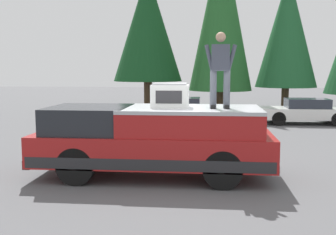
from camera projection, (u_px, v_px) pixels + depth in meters
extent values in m
plane|color=#565659|center=(183.00, 178.00, 9.65)|extent=(90.00, 90.00, 0.00)
cube|color=maroon|center=(153.00, 147.00, 9.69)|extent=(2.00, 5.50, 0.70)
cube|color=#232326|center=(153.00, 155.00, 9.71)|extent=(2.01, 5.39, 0.24)
cube|color=black|center=(90.00, 119.00, 9.76)|extent=(1.84, 1.87, 0.60)
cube|color=maroon|center=(191.00, 122.00, 9.53)|extent=(1.92, 3.19, 0.52)
cube|color=#A8AAAF|center=(191.00, 109.00, 9.49)|extent=(1.94, 3.19, 0.08)
cube|color=#232326|center=(43.00, 156.00, 9.98)|extent=(1.96, 0.16, 0.20)
cube|color=#B2B5BA|center=(269.00, 161.00, 9.46)|extent=(1.96, 0.16, 0.20)
cylinder|color=black|center=(76.00, 166.00, 9.04)|extent=(0.30, 0.84, 0.84)
cylinder|color=black|center=(97.00, 151.00, 10.72)|extent=(0.30, 0.84, 0.84)
cylinder|color=black|center=(223.00, 169.00, 8.73)|extent=(0.30, 0.84, 0.84)
cylinder|color=black|center=(220.00, 153.00, 10.41)|extent=(0.30, 0.84, 0.84)
cube|color=silver|center=(170.00, 96.00, 9.48)|extent=(0.64, 0.84, 0.52)
cube|color=#2D2D30|center=(169.00, 97.00, 9.16)|extent=(0.01, 0.59, 0.29)
cube|color=#99999E|center=(170.00, 84.00, 9.44)|extent=(0.58, 0.76, 0.04)
cylinder|color=#4C515B|center=(227.00, 90.00, 9.20)|extent=(0.15, 0.15, 0.84)
cube|color=black|center=(227.00, 107.00, 9.21)|extent=(0.26, 0.11, 0.08)
cylinder|color=#4C515B|center=(213.00, 90.00, 9.23)|extent=(0.15, 0.15, 0.84)
cube|color=black|center=(213.00, 107.00, 9.24)|extent=(0.26, 0.11, 0.08)
cube|color=#474C5B|center=(220.00, 58.00, 9.13)|extent=(0.24, 0.40, 0.58)
sphere|color=tan|center=(221.00, 37.00, 9.08)|extent=(0.22, 0.22, 0.22)
cylinder|color=#474C5B|center=(232.00, 58.00, 9.08)|extent=(0.09, 0.23, 0.58)
cylinder|color=#474C5B|center=(209.00, 58.00, 9.12)|extent=(0.09, 0.23, 0.58)
cube|color=white|center=(304.00, 113.00, 18.91)|extent=(1.64, 4.10, 0.50)
cube|color=#282D38|center=(307.00, 103.00, 18.84)|extent=(1.31, 1.89, 0.42)
cylinder|color=black|center=(279.00, 119.00, 18.34)|extent=(0.20, 0.62, 0.62)
cylinder|color=black|center=(274.00, 115.00, 19.77)|extent=(0.20, 0.62, 0.62)
cylinder|color=black|center=(328.00, 116.00, 19.52)|extent=(0.20, 0.62, 0.62)
cube|color=silver|center=(178.00, 112.00, 19.53)|extent=(1.64, 4.10, 0.50)
cube|color=#282D38|center=(180.00, 102.00, 19.47)|extent=(1.31, 1.89, 0.42)
cylinder|color=black|center=(149.00, 117.00, 18.97)|extent=(0.20, 0.62, 0.62)
cylinder|color=black|center=(153.00, 114.00, 20.39)|extent=(0.20, 0.62, 0.62)
cylinder|color=black|center=(204.00, 118.00, 18.72)|extent=(0.20, 0.62, 0.62)
cylinder|color=black|center=(205.00, 114.00, 20.14)|extent=(0.20, 0.62, 0.62)
cylinder|color=#4C3826|center=(285.00, 99.00, 24.01)|extent=(0.42, 0.42, 1.45)
cone|color=#1E562D|center=(287.00, 30.00, 23.53)|extent=(3.49, 3.49, 6.49)
cylinder|color=#4C3826|center=(220.00, 101.00, 24.55)|extent=(0.44, 0.44, 1.23)
cone|color=#235B28|center=(221.00, 10.00, 23.92)|extent=(3.70, 3.70, 9.26)
cylinder|color=#4C3826|center=(148.00, 95.00, 25.41)|extent=(0.50, 0.50, 1.75)
cone|color=#14421E|center=(148.00, 26.00, 24.91)|extent=(4.16, 4.16, 6.59)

